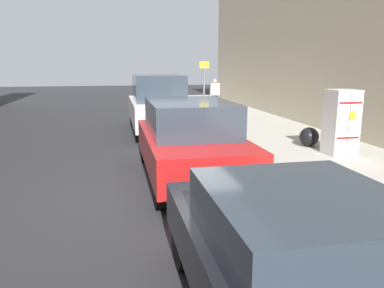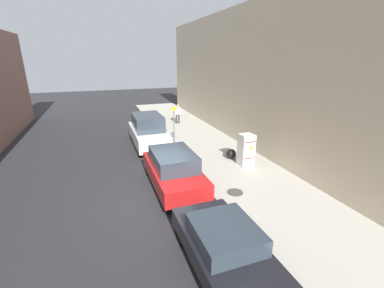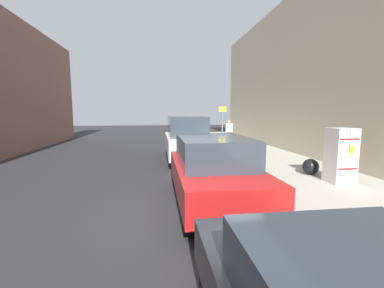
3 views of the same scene
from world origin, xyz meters
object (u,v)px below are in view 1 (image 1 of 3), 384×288
trash_bag (309,137)px  parked_suv_red (190,139)px  fire_hydrant (202,117)px  pedestrian_walking_far (215,93)px  parked_van_white (158,104)px  parked_sedan_dark (309,272)px  discarded_refrigerator (341,123)px  street_sign_post (204,90)px

trash_bag → parked_suv_red: parked_suv_red is taller
fire_hydrant → pedestrian_walking_far: pedestrian_walking_far is taller
parked_van_white → parked_sedan_dark: bearing=90.0°
parked_van_white → parked_suv_red: bearing=90.0°
trash_bag → parked_sedan_dark: parked_sedan_dark is taller
discarded_refrigerator → trash_bag: size_ratio=3.06×
street_sign_post → fire_hydrant: size_ratio=3.49×
fire_hydrant → pedestrian_walking_far: size_ratio=0.44×
discarded_refrigerator → parked_sedan_dark: (4.24, 6.11, -0.26)m
parked_van_white → trash_bag: bearing=133.5°
fire_hydrant → parked_van_white: (1.65, -0.15, 0.54)m
discarded_refrigerator → parked_sedan_dark: discarded_refrigerator is taller
street_sign_post → parked_sedan_dark: 11.17m
trash_bag → parked_sedan_dark: bearing=61.2°
street_sign_post → parked_sedan_dark: size_ratio=0.57×
street_sign_post → parked_suv_red: bearing=73.6°
parked_van_white → parked_suv_red: (0.00, 6.11, -0.17)m
street_sign_post → trash_bag: size_ratio=4.52×
parked_suv_red → parked_sedan_dark: 5.29m
parked_sedan_dark → pedestrian_walking_far: bearing=-102.1°
street_sign_post → parked_van_white: 1.80m
trash_bag → discarded_refrigerator: bearing=103.8°
parked_van_white → parked_suv_red: parked_van_white is taller
trash_bag → parked_suv_red: (3.97, 1.93, 0.46)m
trash_bag → pedestrian_walking_far: size_ratio=0.34×
discarded_refrigerator → parked_suv_red: 4.32m
pedestrian_walking_far → parked_van_white: (3.49, 4.83, -0.03)m
parked_suv_red → trash_bag: bearing=-154.0°
fire_hydrant → trash_bag: bearing=119.9°
pedestrian_walking_far → parked_van_white: bearing=53.9°
fire_hydrant → parked_sedan_dark: parked_sedan_dark is taller
trash_bag → street_sign_post: bearing=-59.0°
pedestrian_walking_far → parked_van_white: size_ratio=0.34×
pedestrian_walking_far → parked_sedan_dark: pedestrian_walking_far is taller
parked_van_white → street_sign_post: bearing=167.4°
discarded_refrigerator → parked_suv_red: (4.24, 0.83, -0.12)m
parked_suv_red → discarded_refrigerator: bearing=-168.9°
fire_hydrant → trash_bag: size_ratio=1.29×
fire_hydrant → parked_van_white: parked_van_white is taller
parked_van_white → discarded_refrigerator: bearing=128.8°
street_sign_post → pedestrian_walking_far: bearing=-109.2°
pedestrian_walking_far → parked_sedan_dark: 16.60m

